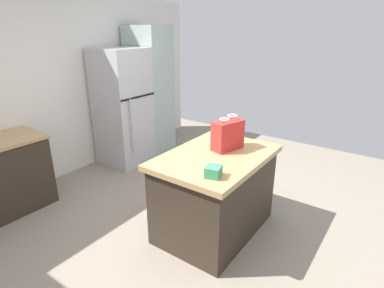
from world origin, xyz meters
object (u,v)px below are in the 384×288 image
at_px(refrigerator, 123,108).
at_px(tall_cabinet, 150,91).
at_px(shopping_bag, 228,135).
at_px(bottle, 222,130).
at_px(small_box, 213,171).
at_px(kitchen_island, 215,193).

distance_m(refrigerator, tall_cabinet, 0.66).
bearing_deg(refrigerator, tall_cabinet, 0.03).
distance_m(shopping_bag, bottle, 0.39).
distance_m(refrigerator, shopping_bag, 2.27).
bearing_deg(tall_cabinet, small_box, -126.90).
relative_size(kitchen_island, refrigerator, 0.72).
height_order(shopping_bag, bottle, shopping_bag).
height_order(kitchen_island, small_box, small_box).
distance_m(refrigerator, small_box, 2.70).
bearing_deg(refrigerator, small_box, -116.01).
bearing_deg(kitchen_island, bottle, 24.09).
height_order(refrigerator, tall_cabinet, tall_cabinet).
xyz_separation_m(refrigerator, shopping_bag, (-0.54, -2.20, 0.14)).
distance_m(refrigerator, bottle, 1.98).
height_order(tall_cabinet, bottle, tall_cabinet).
xyz_separation_m(shopping_bag, bottle, (0.30, 0.24, -0.07)).
distance_m(tall_cabinet, shopping_bag, 2.50).
distance_m(kitchen_island, small_box, 0.70).
bearing_deg(shopping_bag, refrigerator, 76.10).
height_order(tall_cabinet, small_box, tall_cabinet).
xyz_separation_m(refrigerator, tall_cabinet, (0.64, 0.00, 0.16)).
height_order(small_box, bottle, bottle).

